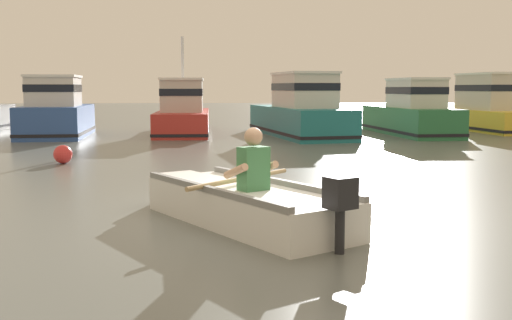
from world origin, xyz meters
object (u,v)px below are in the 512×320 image
at_px(moored_boat_red, 183,113).
at_px(moored_boat_yellow, 484,109).
at_px(mooring_buoy, 63,154).
at_px(moored_boat_green, 411,113).
at_px(rowboat_with_person, 243,203).
at_px(moored_boat_teal, 300,112).
at_px(moored_boat_blue, 56,114).

distance_m(moored_boat_red, moored_boat_yellow, 11.75).
bearing_deg(moored_boat_yellow, mooring_buoy, -145.54).
xyz_separation_m(moored_boat_green, mooring_buoy, (-10.41, -7.59, -0.55)).
bearing_deg(moored_boat_yellow, moored_boat_green, -150.61).
bearing_deg(rowboat_with_person, moored_boat_yellow, 56.65).
bearing_deg(mooring_buoy, moored_boat_teal, 48.99).
bearing_deg(moored_boat_teal, rowboat_with_person, -101.72).
bearing_deg(moored_boat_blue, moored_boat_yellow, 7.14).
distance_m(moored_boat_green, mooring_buoy, 12.90).
relative_size(moored_boat_red, moored_boat_yellow, 0.93).
bearing_deg(moored_boat_blue, moored_boat_green, -0.24).
distance_m(moored_boat_green, moored_boat_yellow, 4.18).
distance_m(rowboat_with_person, moored_boat_blue, 14.97).
relative_size(rowboat_with_person, moored_boat_green, 0.58).
height_order(rowboat_with_person, mooring_buoy, rowboat_with_person).
bearing_deg(moored_boat_yellow, rowboat_with_person, -123.35).
height_order(moored_boat_blue, moored_boat_red, moored_boat_red).
bearing_deg(moored_boat_blue, rowboat_with_person, -68.52).
xyz_separation_m(rowboat_with_person, moored_boat_yellow, (10.48, 15.92, 0.56)).
relative_size(moored_boat_blue, moored_boat_green, 0.77).
distance_m(moored_boat_red, moored_boat_teal, 4.29).
bearing_deg(moored_boat_teal, moored_boat_green, 3.32).
relative_size(rowboat_with_person, moored_boat_blue, 0.75).
distance_m(moored_boat_teal, mooring_buoy, 9.77).
bearing_deg(mooring_buoy, moored_boat_green, 36.10).
distance_m(moored_boat_blue, moored_boat_green, 12.32).
height_order(moored_boat_blue, moored_boat_teal, moored_boat_teal).
height_order(rowboat_with_person, moored_boat_red, moored_boat_red).
distance_m(rowboat_with_person, moored_boat_red, 15.08).
relative_size(moored_boat_yellow, mooring_buoy, 16.56).
bearing_deg(moored_boat_green, moored_boat_blue, 179.76).
bearing_deg(moored_boat_red, moored_boat_green, -8.11).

